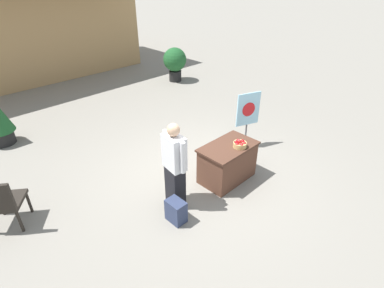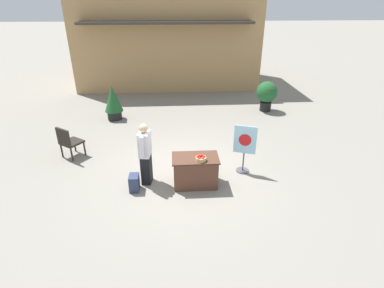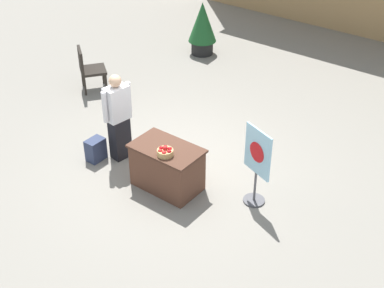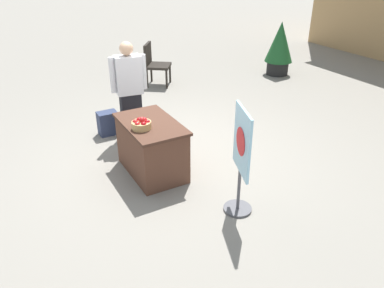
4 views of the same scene
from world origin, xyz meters
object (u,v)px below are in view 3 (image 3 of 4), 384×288
Objects in this scene: person_visitor at (118,117)px; potted_plant_far_left at (202,26)px; poster_board at (257,163)px; patio_chair at (88,67)px; display_table at (167,167)px; apple_basket at (165,152)px; backpack at (96,150)px.

person_visitor reaches higher than potted_plant_far_left.
poster_board is 5.19m from patio_chair.
display_table is 4.46× the size of apple_basket.
patio_chair is at bearing -82.14° from poster_board.
apple_basket is 0.19× the size of poster_board.
poster_board is (2.64, 0.38, -0.09)m from person_visitor.
potted_plant_far_left is (-3.00, 5.04, -0.13)m from apple_basket.
backpack is at bearing -173.89° from display_table.
backpack is 0.31× the size of poster_board.
patio_chair is (-3.80, 1.87, -0.30)m from apple_basket.
person_visitor is 1.66× the size of patio_chair.
patio_chair is 0.74× the size of potted_plant_far_left.
backpack is (-0.30, -0.35, -0.64)m from person_visitor.
person_visitor is 1.21× the size of poster_board.
display_table is 4.05m from patio_chair.
display_table is 2.80× the size of backpack.
display_table is 0.51m from apple_basket.
patio_chair reaches higher than display_table.
poster_board is (1.38, 0.56, 0.36)m from display_table.
patio_chair is at bearing 156.09° from person_visitor.
apple_basket is 0.26× the size of patio_chair.
apple_basket is at bearing -39.14° from poster_board.
patio_chair is at bearing -104.14° from potted_plant_far_left.
apple_basket is 5.87m from potted_plant_far_left.
poster_board is 1.38× the size of patio_chair.
patio_chair reaches higher than apple_basket.
backpack is (-1.56, -0.17, -0.19)m from display_table.
person_visitor is at bearing 49.32° from backpack.
potted_plant_far_left is (-2.88, 4.86, 0.33)m from display_table.
poster_board is at bearing 13.91° from backpack.
apple_basket is 4.25m from patio_chair.
apple_basket is at bearing -6.40° from person_visitor.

